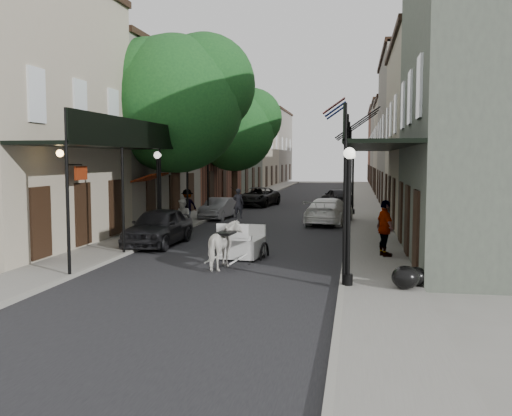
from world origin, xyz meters
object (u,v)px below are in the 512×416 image
at_px(tree_near, 184,99).
at_px(pedestrian_sidewalk_left, 187,206).
at_px(pedestrian_walking, 183,217).
at_px(car_left_near, 158,227).
at_px(pedestrian_sidewalk_right, 385,228).
at_px(carriage, 245,230).
at_px(car_right_far, 337,197).
at_px(lamppost_left, 158,193).
at_px(car_left_far, 258,197).
at_px(car_right_near, 329,211).
at_px(lamppost_right_far, 353,183).
at_px(tree_far, 240,127).
at_px(horse, 225,245).
at_px(car_left_mid, 219,208).
at_px(lamppost_right_near, 348,214).

bearing_deg(tree_near, pedestrian_sidewalk_left, 103.17).
relative_size(pedestrian_walking, car_left_near, 0.37).
height_order(pedestrian_walking, pedestrian_sidewalk_right, pedestrian_sidewalk_right).
distance_m(carriage, pedestrian_sidewalk_right, 4.93).
xyz_separation_m(car_left_near, car_right_far, (6.47, 21.20, -0.11)).
bearing_deg(car_right_far, lamppost_left, 50.99).
distance_m(carriage, pedestrian_sidewalk_left, 10.71).
height_order(car_left_far, car_right_near, car_right_near).
height_order(carriage, car_left_near, carriage).
bearing_deg(lamppost_right_far, tree_far, 143.49).
height_order(car_left_far, car_right_far, car_left_far).
distance_m(horse, car_left_mid, 15.18).
distance_m(tree_near, car_left_mid, 7.59).
distance_m(tree_far, horse, 24.86).
height_order(lamppost_right_near, carriage, lamppost_right_near).
distance_m(tree_near, horse, 12.28).
height_order(pedestrian_walking, car_right_near, pedestrian_walking).
height_order(carriage, car_left_far, carriage).
xyz_separation_m(tree_far, lamppost_right_near, (8.35, -26.18, -3.79)).
height_order(lamppost_left, car_left_far, lamppost_left).
relative_size(tree_far, pedestrian_walking, 5.15).
bearing_deg(tree_far, tree_near, -89.81).
bearing_deg(lamppost_right_near, lamppost_right_far, 90.00).
height_order(car_left_near, car_right_far, car_left_near).
distance_m(lamppost_right_near, car_right_near, 15.47).
xyz_separation_m(tree_near, pedestrian_walking, (0.70, -2.53, -5.65)).
distance_m(lamppost_right_near, car_left_far, 26.95).
xyz_separation_m(car_left_far, car_right_far, (5.72, 1.79, -0.04)).
height_order(tree_near, pedestrian_sidewalk_right, tree_near).
xyz_separation_m(lamppost_right_near, pedestrian_sidewalk_right, (1.21, 4.83, -0.94)).
height_order(pedestrian_sidewalk_left, car_left_near, pedestrian_sidewalk_left).
xyz_separation_m(tree_far, lamppost_left, (0.15, -18.18, -3.79)).
relative_size(lamppost_right_far, car_left_mid, 1.00).
distance_m(lamppost_right_far, carriage, 15.89).
relative_size(lamppost_right_far, car_left_far, 0.74).
xyz_separation_m(pedestrian_sidewalk_left, car_right_far, (7.50, 13.74, -0.34)).
distance_m(lamppost_right_far, car_left_mid, 8.41).
relative_size(lamppost_left, horse, 2.07).
bearing_deg(lamppost_right_near, pedestrian_sidewalk_right, 75.95).
height_order(tree_near, car_right_near, tree_near).
xyz_separation_m(tree_far, lamppost_right_far, (8.35, -6.18, -3.79)).
xyz_separation_m(lamppost_right_near, pedestrian_sidewalk_left, (-8.74, 14.05, -1.05)).
relative_size(tree_far, horse, 4.81).
relative_size(pedestrian_walking, car_left_mid, 0.45).
height_order(tree_near, pedestrian_sidewalk_left, tree_near).
relative_size(lamppost_left, car_left_far, 0.74).
relative_size(lamppost_left, car_right_far, 0.96).
relative_size(carriage, car_left_near, 0.56).
xyz_separation_m(horse, car_left_near, (-3.77, 4.35, 0.01)).
height_order(carriage, car_right_near, carriage).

